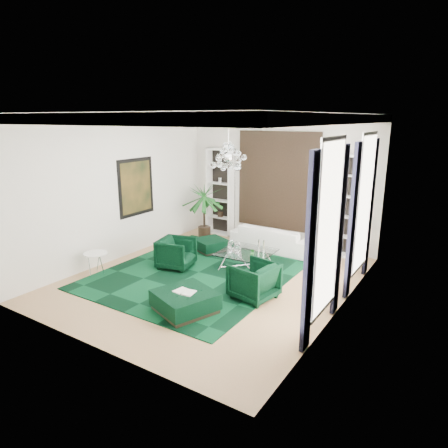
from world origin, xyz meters
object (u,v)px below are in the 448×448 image
Objects in this scene: ottoman_side at (211,245)px; palm at (204,204)px; armchair_left at (176,253)px; armchair_right at (254,281)px; coffee_table at (246,260)px; ottoman_front at (185,302)px; side_table at (96,264)px; sofa at (273,238)px.

palm is (-0.94, 1.01, 0.91)m from ottoman_side.
palm reaches higher than armchair_left.
ottoman_side is at bearing -119.44° from armchair_right.
coffee_table is at bearing -72.31° from armchair_left.
ottoman_front reaches higher than ottoman_side.
ottoman_side is 1.41× the size of side_table.
armchair_left is 2.80m from palm.
ottoman_side is at bearing -46.97° from palm.
ottoman_front is at bearing -150.19° from armchair_left.
sofa is at bearing -42.33° from armchair_left.
armchair_left is 2.47m from ottoman_front.
ottoman_side is (0.02, 1.53, -0.21)m from armchair_left.
sofa is 2.30× the size of ottoman_front.
palm is at bearing 146.49° from coffee_table.
palm is at bearing -121.69° from armchair_right.
armchair_right is 1.54m from ottoman_front.
side_table is 0.26× the size of palm.
armchair_right is at bearing -55.37° from coffee_table.
sofa is 2.50m from palm.
armchair_left is 0.97× the size of armchair_right.
armchair_right is (2.53, -0.53, 0.01)m from armchair_left.
ottoman_side is 1.65m from palm.
armchair_right is at bearing -41.65° from palm.
palm is (-0.93, 2.54, 0.70)m from armchair_left.
ottoman_front is at bearing -59.00° from palm.
sofa reaches higher than ottoman_front.
sofa is 1.82m from ottoman_side.
armchair_right is (1.07, -3.15, 0.05)m from sofa.
ottoman_side is (-1.51, 0.62, -0.04)m from coffee_table.
ottoman_side is at bearing -13.84° from armchair_left.
coffee_table is 3.71m from side_table.
palm is (-3.45, 3.07, 0.69)m from armchair_right.
ottoman_front is (0.23, -4.42, -0.14)m from sofa.
coffee_table is at bearing -33.51° from palm.
armchair_left is 1.79m from coffee_table.
armchair_left is 1.96m from side_table.
side_table is (-2.80, -4.05, -0.08)m from sofa.
armchair_left reaches higher than sofa.
armchair_left reaches higher than coffee_table.
armchair_left is at bearing -149.04° from coffee_table.
sofa is 1.71m from coffee_table.
ottoman_front is (1.67, -3.34, 0.03)m from ottoman_side.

